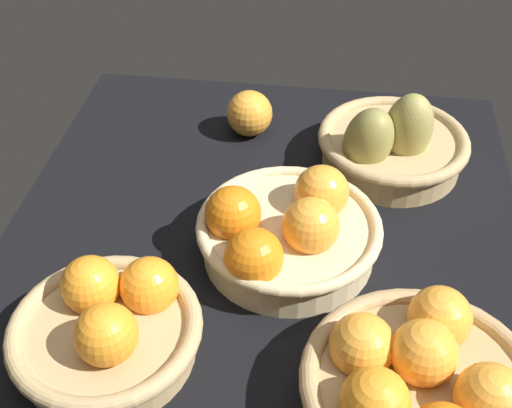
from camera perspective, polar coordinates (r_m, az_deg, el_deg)
name	(u,v)px	position (r cm, az deg, el deg)	size (l,w,h in cm)	color
market_tray	(262,252)	(90.36, 0.55, -4.18)	(84.00, 72.00, 3.00)	black
basket_far_left_pears	(391,144)	(101.98, 11.71, 5.13)	(23.03, 23.03, 14.22)	tan
basket_far_right	(420,388)	(71.16, 14.13, -15.27)	(25.17, 25.17, 11.08)	tan
basket_center	(286,231)	(84.99, 2.67, -2.40)	(24.29, 24.29, 10.74)	#D3BC8C
basket_near_right	(109,326)	(76.60, -12.68, -10.37)	(21.88, 21.88, 10.36)	tan
loose_orange_front_gap	(250,113)	(107.90, -0.57, 7.90)	(7.55, 7.55, 7.55)	#F49E33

